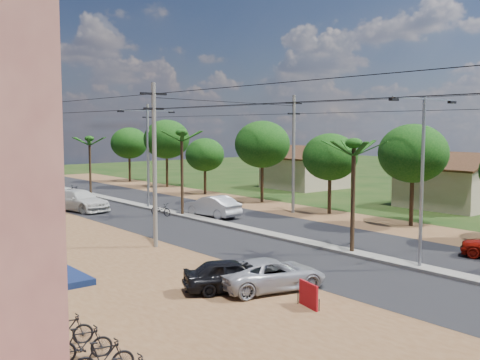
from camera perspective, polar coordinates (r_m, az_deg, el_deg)
The scene contains 30 objects.
ground at distance 27.69m, azimuth 17.75°, elevation -8.70°, with size 160.00×160.00×0.00m, color black.
road at distance 37.79m, azimuth -1.69°, elevation -4.64°, with size 12.00×110.00×0.04m, color black.
median at distance 40.17m, azimuth -4.30°, elevation -3.94°, with size 1.00×90.00×0.18m, color #605E56.
dirt_lot_west at distance 24.72m, azimuth -20.07°, elevation -10.45°, with size 18.00×46.00×0.04m, color brown.
dirt_shoulder_east at distance 43.41m, azimuth 7.27°, elevation -3.37°, with size 5.00×90.00×0.03m, color brown.
house_east_near at distance 49.35m, azimuth 20.85°, elevation 0.16°, with size 7.60×7.50×4.60m.
house_east_far at distance 61.07m, azimuth 6.58°, elevation 1.44°, with size 7.60×7.50×4.60m.
tree_east_c at distance 38.86m, azimuth 17.17°, elevation 2.59°, with size 4.60×4.60×6.83m.
tree_east_d at distance 42.95m, azimuth 9.14°, elevation 2.32°, with size 4.20×4.20×6.13m.
tree_east_e at distance 48.74m, azimuth 2.27°, elevation 3.63°, with size 4.80×4.80×7.14m.
tree_east_f at distance 54.81m, azimuth -3.59°, elevation 2.58°, with size 3.80×3.80×5.52m.
tree_east_g at distance 61.76m, azimuth -7.47°, elevation 4.12°, with size 5.00×5.00×7.38m.
tree_east_h at distance 68.57m, azimuth -11.19°, elevation 3.69°, with size 4.40×4.40×6.52m.
palm_median_near at distance 29.26m, azimuth 11.50°, elevation 3.17°, with size 2.00×2.00×6.15m.
palm_median_mid at distance 41.30m, azimuth -5.95°, elevation 4.40°, with size 2.00×2.00×6.55m.
palm_median_far at distance 55.40m, azimuth -15.05°, elevation 3.85°, with size 2.00×2.00×5.85m.
streetlight_near at distance 26.94m, azimuth 18.05°, elevation 1.22°, with size 5.10×0.18×8.00m.
streetlight_mid at distance 45.60m, azimuth -9.38°, elevation 3.05°, with size 5.10×0.18×8.00m.
streetlight_far at distance 68.43m, azimuth -19.84°, elevation 3.59°, with size 5.10×0.18×8.00m.
utility_pole_w_b at distance 30.86m, azimuth -8.68°, elevation 1.88°, with size 1.60×0.24×9.00m.
utility_pole_w_c at distance 51.04m, azimuth -21.31°, elevation 2.97°, with size 1.60×0.24×9.00m.
utility_pole_e_b at distance 42.93m, azimuth 5.46°, elevation 2.92°, with size 1.60×0.24×9.00m.
utility_pole_e_c at distance 60.60m, azimuth -9.32°, elevation 3.61°, with size 1.60×0.24×9.00m.
car_silver_mid at distance 41.20m, azimuth -2.86°, elevation -2.73°, with size 1.64×4.71×1.55m, color #A6A8AF.
car_white_far at distance 45.82m, azimuth -16.02°, elevation -2.06°, with size 2.29×5.64×1.64m, color #B6B6B2.
car_parked_silver at distance 23.17m, azimuth 3.24°, elevation -9.61°, with size 2.10×4.54×1.26m, color #A6A8AF.
car_parked_dark at distance 22.92m, azimuth -0.93°, elevation -9.71°, with size 1.55×3.86×1.31m, color black.
moto_rider_west_a at distance 42.02m, azimuth -8.05°, elevation -3.02°, with size 0.64×1.84×0.97m, color black.
moto_rider_west_b at distance 56.27m, azimuth -16.50°, elevation -1.06°, with size 0.44×1.55×0.93m, color black.
roadside_sign at distance 21.12m, azimuth 6.96°, elevation -11.57°, with size 0.35×1.15×0.97m.
Camera 1 is at (-22.58, -14.57, 6.66)m, focal length 42.00 mm.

